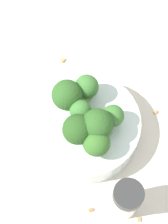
# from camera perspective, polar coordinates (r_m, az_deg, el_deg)

# --- Properties ---
(ground_plane) EXTENTS (3.00, 3.00, 0.00)m
(ground_plane) POSITION_cam_1_polar(r_m,az_deg,el_deg) (0.61, 0.00, -3.04)
(ground_plane) COLOR beige
(bowl) EXTENTS (0.18, 0.18, 0.04)m
(bowl) POSITION_cam_1_polar(r_m,az_deg,el_deg) (0.59, 0.00, -2.23)
(bowl) COLOR silver
(bowl) RESTS_ON ground_plane
(broccoli_floret_0) EXTENTS (0.04, 0.04, 0.06)m
(broccoli_floret_0) POSITION_cam_1_polar(r_m,az_deg,el_deg) (0.53, -0.63, -2.84)
(broccoli_floret_0) COLOR #8EB770
(broccoli_floret_0) RESTS_ON bowl
(broccoli_floret_1) EXTENTS (0.03, 0.03, 0.05)m
(broccoli_floret_1) POSITION_cam_1_polar(r_m,az_deg,el_deg) (0.55, -0.47, 0.18)
(broccoli_floret_1) COLOR #8EB770
(broccoli_floret_1) RESTS_ON bowl
(broccoli_floret_2) EXTENTS (0.04, 0.04, 0.05)m
(broccoli_floret_2) POSITION_cam_1_polar(r_m,az_deg,el_deg) (0.53, 1.92, -4.78)
(broccoli_floret_2) COLOR #8EB770
(broccoli_floret_2) RESTS_ON bowl
(broccoli_floret_3) EXTENTS (0.03, 0.03, 0.04)m
(broccoli_floret_3) POSITION_cam_1_polar(r_m,az_deg,el_deg) (0.55, 4.43, -0.63)
(broccoli_floret_3) COLOR #8EB770
(broccoli_floret_3) RESTS_ON bowl
(broccoli_floret_4) EXTENTS (0.05, 0.05, 0.06)m
(broccoli_floret_4) POSITION_cam_1_polar(r_m,az_deg,el_deg) (0.56, -2.60, 2.51)
(broccoli_floret_4) COLOR #8EB770
(broccoli_floret_4) RESTS_ON bowl
(broccoli_floret_5) EXTENTS (0.04, 0.04, 0.05)m
(broccoli_floret_5) POSITION_cam_1_polar(r_m,az_deg,el_deg) (0.57, 0.40, 3.75)
(broccoli_floret_5) COLOR #84AD66
(broccoli_floret_5) RESTS_ON bowl
(broccoli_floret_6) EXTENTS (0.05, 0.05, 0.06)m
(broccoli_floret_6) POSITION_cam_1_polar(r_m,az_deg,el_deg) (0.53, 2.04, -1.96)
(broccoli_floret_6) COLOR #84AD66
(broccoli_floret_6) RESTS_ON bowl
(pepper_shaker) EXTENTS (0.04, 0.04, 0.08)m
(pepper_shaker) POSITION_cam_1_polar(r_m,az_deg,el_deg) (0.54, 6.43, -13.15)
(pepper_shaker) COLOR silver
(pepper_shaker) RESTS_ON ground_plane
(almond_crumb_0) EXTENTS (0.01, 0.01, 0.01)m
(almond_crumb_0) POSITION_cam_1_polar(r_m,az_deg,el_deg) (0.57, 8.41, -15.85)
(almond_crumb_0) COLOR #AD7F4C
(almond_crumb_0) RESTS_ON ground_plane
(almond_crumb_1) EXTENTS (0.01, 0.01, 0.01)m
(almond_crumb_1) POSITION_cam_1_polar(r_m,az_deg,el_deg) (0.63, 10.90, 0.06)
(almond_crumb_1) COLOR #AD7F4C
(almond_crumb_1) RESTS_ON ground_plane
(almond_crumb_2) EXTENTS (0.01, 0.01, 0.01)m
(almond_crumb_2) POSITION_cam_1_polar(r_m,az_deg,el_deg) (0.68, -3.28, 8.01)
(almond_crumb_2) COLOR tan
(almond_crumb_2) RESTS_ON ground_plane
(almond_crumb_3) EXTENTS (0.01, 0.01, 0.01)m
(almond_crumb_3) POSITION_cam_1_polar(r_m,az_deg,el_deg) (0.57, 1.05, -14.67)
(almond_crumb_3) COLOR olive
(almond_crumb_3) RESTS_ON ground_plane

